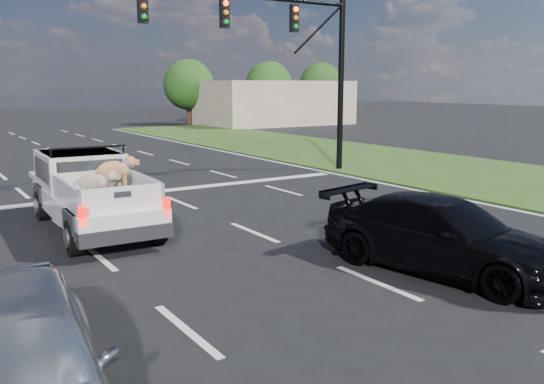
# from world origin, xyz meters

# --- Properties ---
(ground) EXTENTS (160.00, 160.00, 0.00)m
(ground) POSITION_xyz_m (0.00, 0.00, 0.00)
(ground) COLOR black
(ground) RESTS_ON ground
(road_markings) EXTENTS (17.75, 60.00, 0.01)m
(road_markings) POSITION_xyz_m (0.00, 6.56, 0.01)
(road_markings) COLOR silver
(road_markings) RESTS_ON ground
(grass_shoulder_right) EXTENTS (8.00, 60.00, 0.06)m
(grass_shoulder_right) POSITION_xyz_m (13.00, 6.00, 0.03)
(grass_shoulder_right) COLOR #214214
(grass_shoulder_right) RESTS_ON ground
(traffic_signal) EXTENTS (9.11, 0.31, 7.00)m
(traffic_signal) POSITION_xyz_m (7.20, 10.50, 4.73)
(traffic_signal) COLOR black
(traffic_signal) RESTS_ON ground
(building_right) EXTENTS (12.00, 7.00, 3.60)m
(building_right) POSITION_xyz_m (22.00, 34.00, 1.80)
(building_right) COLOR #C0AC93
(building_right) RESTS_ON ground
(tree_far_d) EXTENTS (4.20, 4.20, 5.40)m
(tree_far_d) POSITION_xyz_m (16.00, 38.00, 3.29)
(tree_far_d) COLOR #332114
(tree_far_d) RESTS_ON ground
(tree_far_e) EXTENTS (4.20, 4.20, 5.40)m
(tree_far_e) POSITION_xyz_m (24.00, 38.00, 3.29)
(tree_far_e) COLOR #332114
(tree_far_e) RESTS_ON ground
(tree_far_f) EXTENTS (4.20, 4.20, 5.40)m
(tree_far_f) POSITION_xyz_m (30.00, 38.00, 3.29)
(tree_far_f) COLOR #332114
(tree_far_f) RESTS_ON ground
(pickup_truck) EXTENTS (2.08, 5.16, 1.91)m
(pickup_truck) POSITION_xyz_m (-1.19, 6.39, 0.89)
(pickup_truck) COLOR black
(pickup_truck) RESTS_ON ground
(silver_sedan) EXTENTS (2.38, 4.74, 1.55)m
(silver_sedan) POSITION_xyz_m (-4.20, -1.52, 0.77)
(silver_sedan) COLOR #B3B5BA
(silver_sedan) RESTS_ON ground
(black_coupe) EXTENTS (2.75, 4.83, 1.32)m
(black_coupe) POSITION_xyz_m (3.17, -0.16, 0.66)
(black_coupe) COLOR black
(black_coupe) RESTS_ON ground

